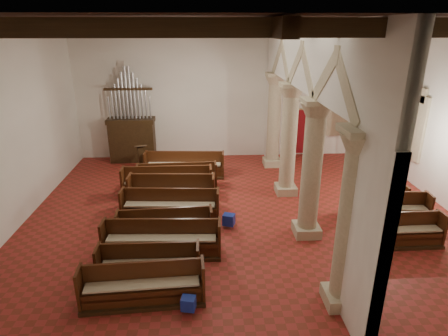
% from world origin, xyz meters
% --- Properties ---
extents(floor, '(14.00, 14.00, 0.00)m').
position_xyz_m(floor, '(0.00, 0.00, 0.00)').
color(floor, maroon).
rests_on(floor, ground).
extents(ceiling, '(14.00, 14.00, 0.00)m').
position_xyz_m(ceiling, '(0.00, 0.00, 6.00)').
color(ceiling, black).
rests_on(ceiling, wall_back).
extents(wall_back, '(14.00, 0.02, 6.00)m').
position_xyz_m(wall_back, '(0.00, 6.00, 3.00)').
color(wall_back, white).
rests_on(wall_back, floor).
extents(wall_front, '(14.00, 0.02, 6.00)m').
position_xyz_m(wall_front, '(0.00, -6.00, 3.00)').
color(wall_front, white).
rests_on(wall_front, floor).
extents(wall_left, '(0.02, 12.00, 6.00)m').
position_xyz_m(wall_left, '(-7.00, 0.00, 3.00)').
color(wall_left, white).
rests_on(wall_left, floor).
extents(ceiling_beams, '(13.80, 11.80, 0.30)m').
position_xyz_m(ceiling_beams, '(0.00, 0.00, 5.82)').
color(ceiling_beams, '#342210').
rests_on(ceiling_beams, wall_back).
extents(arcade, '(0.90, 11.90, 6.00)m').
position_xyz_m(arcade, '(1.80, 0.00, 3.56)').
color(arcade, '#C5B292').
rests_on(arcade, floor).
extents(window_right_b, '(0.03, 1.00, 2.20)m').
position_xyz_m(window_right_b, '(6.98, 2.50, 2.20)').
color(window_right_b, '#316F5D').
rests_on(window_right_b, wall_right).
extents(window_back, '(1.00, 0.03, 2.20)m').
position_xyz_m(window_back, '(5.00, 5.98, 2.20)').
color(window_back, '#316F5D').
rests_on(window_back, wall_back).
extents(pipe_organ, '(2.10, 0.85, 4.40)m').
position_xyz_m(pipe_organ, '(-4.50, 5.50, 1.37)').
color(pipe_organ, '#342210').
rests_on(pipe_organ, floor).
extents(lectern, '(0.59, 0.62, 1.24)m').
position_xyz_m(lectern, '(-3.93, 4.08, 0.51)').
color(lectern, '#392512').
rests_on(lectern, floor).
extents(dossal_curtain, '(1.80, 0.07, 2.17)m').
position_xyz_m(dossal_curtain, '(3.50, 5.92, 1.17)').
color(dossal_curtain, maroon).
rests_on(dossal_curtain, floor).
extents(processional_banner, '(0.58, 0.74, 2.59)m').
position_xyz_m(processional_banner, '(5.35, 3.97, 0.83)').
color(processional_banner, '#342210').
rests_on(processional_banner, floor).
extents(hymnal_box_a, '(0.34, 0.30, 0.30)m').
position_xyz_m(hymnal_box_a, '(-1.60, -4.63, 0.25)').
color(hymnal_box_a, navy).
rests_on(hymnal_box_a, floor).
extents(hymnal_box_b, '(0.37, 0.33, 0.31)m').
position_xyz_m(hymnal_box_b, '(-0.99, -1.95, 0.26)').
color(hymnal_box_b, '#163397').
rests_on(hymnal_box_b, floor).
extents(hymnal_box_c, '(0.42, 0.38, 0.35)m').
position_xyz_m(hymnal_box_c, '(-0.49, -0.98, 0.27)').
color(hymnal_box_c, '#163F99').
rests_on(hymnal_box_c, floor).
extents(tube_heater_a, '(0.94, 0.24, 0.09)m').
position_xyz_m(tube_heater_a, '(-2.04, -3.83, 0.16)').
color(tube_heater_a, silver).
rests_on(tube_heater_a, floor).
extents(tube_heater_b, '(0.87, 0.42, 0.09)m').
position_xyz_m(tube_heater_b, '(-2.32, -3.60, 0.16)').
color(tube_heater_b, white).
rests_on(tube_heater_b, floor).
extents(nave_pew_0, '(2.78, 0.81, 0.97)m').
position_xyz_m(nave_pew_0, '(-2.62, -4.25, 0.32)').
color(nave_pew_0, '#342210').
rests_on(nave_pew_0, floor).
extents(nave_pew_1, '(2.45, 0.65, 0.97)m').
position_xyz_m(nave_pew_1, '(-2.59, -3.46, 0.32)').
color(nave_pew_1, '#342210').
rests_on(nave_pew_1, floor).
extents(nave_pew_2, '(3.20, 0.83, 1.02)m').
position_xyz_m(nave_pew_2, '(-2.39, -2.38, 0.34)').
color(nave_pew_2, '#342210').
rests_on(nave_pew_2, floor).
extents(nave_pew_3, '(2.75, 0.80, 0.97)m').
position_xyz_m(nave_pew_3, '(-2.37, -1.64, 0.32)').
color(nave_pew_3, '#342210').
rests_on(nave_pew_3, floor).
extents(nave_pew_4, '(3.16, 0.89, 1.03)m').
position_xyz_m(nave_pew_4, '(-2.33, -0.35, 0.34)').
color(nave_pew_4, '#342210').
rests_on(nave_pew_4, floor).
extents(nave_pew_5, '(2.96, 0.94, 1.15)m').
position_xyz_m(nave_pew_5, '(-2.35, 0.55, 0.38)').
color(nave_pew_5, '#342210').
rests_on(nave_pew_5, floor).
extents(nave_pew_6, '(3.26, 0.74, 1.10)m').
position_xyz_m(nave_pew_6, '(-2.59, 1.50, 0.36)').
color(nave_pew_6, '#342210').
rests_on(nave_pew_6, floor).
extents(nave_pew_7, '(3.06, 0.78, 0.99)m').
position_xyz_m(nave_pew_7, '(-2.28, 2.13, 0.33)').
color(nave_pew_7, '#342210').
rests_on(nave_pew_7, floor).
extents(nave_pew_8, '(3.29, 0.91, 1.05)m').
position_xyz_m(nave_pew_8, '(-2.05, 3.34, 0.35)').
color(nave_pew_8, '#342210').
rests_on(nave_pew_8, floor).
extents(aisle_pew_0, '(1.88, 0.67, 0.97)m').
position_xyz_m(aisle_pew_0, '(4.53, -2.22, 0.32)').
color(aisle_pew_0, '#342210').
rests_on(aisle_pew_0, floor).
extents(aisle_pew_1, '(2.02, 0.78, 1.01)m').
position_xyz_m(aisle_pew_1, '(4.79, -0.95, 0.34)').
color(aisle_pew_1, '#342210').
rests_on(aisle_pew_1, floor).
extents(aisle_pew_2, '(1.75, 0.71, 1.02)m').
position_xyz_m(aisle_pew_2, '(4.47, -0.36, 0.35)').
color(aisle_pew_2, '#342210').
rests_on(aisle_pew_2, floor).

